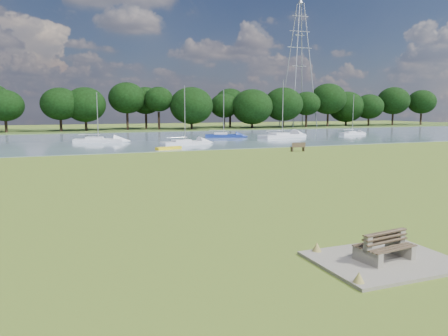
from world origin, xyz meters
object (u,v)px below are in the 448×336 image
object	(u,v)px
bench_pair	(384,247)
pylon	(300,46)
sailboat_0	(282,135)
sailboat_7	(98,139)
riverbank_bench	(298,147)
sailboat_3	(185,142)
sailboat_4	(352,133)
sailboat_2	(223,135)
kayak	(169,148)

from	to	relation	value
bench_pair	pylon	xyz separation A→B (m)	(47.29, 84.00, 19.01)
pylon	sailboat_0	size ratio (longest dim) A/B	3.46
pylon	sailboat_7	xyz separation A→B (m)	(-50.92, -32.54, -19.00)
riverbank_bench	sailboat_3	distance (m)	15.42
riverbank_bench	sailboat_4	size ratio (longest dim) A/B	0.23
bench_pair	riverbank_bench	distance (m)	34.72
sailboat_2	sailboat_0	bearing A→B (deg)	-6.06
sailboat_3	sailboat_7	bearing A→B (deg)	129.92
sailboat_3	pylon	bearing A→B (deg)	33.85
riverbank_bench	pylon	distance (m)	64.59
bench_pair	sailboat_4	size ratio (longest dim) A/B	0.27
pylon	kayak	bearing A→B (deg)	-134.00
bench_pair	sailboat_7	xyz separation A→B (m)	(-3.63, 51.46, 0.01)
sailboat_0	sailboat_2	size ratio (longest dim) A/B	1.20
sailboat_4	sailboat_3	bearing A→B (deg)	-169.61
riverbank_bench	kayak	distance (m)	14.51
kayak	sailboat_3	bearing A→B (deg)	38.28
sailboat_0	bench_pair	bearing A→B (deg)	-131.11
sailboat_7	sailboat_0	bearing A→B (deg)	13.39
bench_pair	sailboat_4	bearing A→B (deg)	45.31
bench_pair	sailboat_3	size ratio (longest dim) A/B	0.25
sailboat_2	pylon	bearing A→B (deg)	61.82
pylon	sailboat_7	world-z (taller)	pylon
bench_pair	sailboat_3	xyz separation A→B (m)	(6.32, 43.36, -0.03)
bench_pair	riverbank_bench	xyz separation A→B (m)	(15.58, 31.03, 0.02)
sailboat_0	sailboat_4	bearing A→B (deg)	-6.61
kayak	sailboat_2	world-z (taller)	sailboat_2
sailboat_0	sailboat_3	world-z (taller)	sailboat_0
riverbank_bench	kayak	world-z (taller)	riverbank_bench
kayak	pylon	xyz separation A→B (m)	(44.43, 46.00, 19.28)
sailboat_3	sailboat_4	bearing A→B (deg)	5.21
bench_pair	pylon	size ratio (longest dim) A/B	0.06
sailboat_2	sailboat_4	distance (m)	23.79
sailboat_2	sailboat_3	xyz separation A→B (m)	(-9.65, -11.17, -0.07)
bench_pair	riverbank_bench	size ratio (longest dim) A/B	1.13
bench_pair	kayak	bearing A→B (deg)	77.84
sailboat_4	bench_pair	bearing A→B (deg)	-132.57
sailboat_3	kayak	bearing A→B (deg)	-133.74
kayak	sailboat_7	bearing A→B (deg)	96.85
pylon	sailboat_2	world-z (taller)	pylon
kayak	riverbank_bench	bearing A→B (deg)	-47.63
bench_pair	sailboat_4	distance (m)	66.23
kayak	sailboat_0	distance (m)	24.99
pylon	sailboat_4	size ratio (longest dim) A/B	4.45
sailboat_0	sailboat_2	bearing A→B (deg)	140.00
kayak	pylon	bearing A→B (deg)	27.10
sailboat_4	sailboat_2	bearing A→B (deg)	170.62
sailboat_0	riverbank_bench	bearing A→B (deg)	-129.61
riverbank_bench	sailboat_3	bearing A→B (deg)	131.35
sailboat_0	sailboat_3	xyz separation A→B (m)	(-18.09, -7.30, -0.07)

